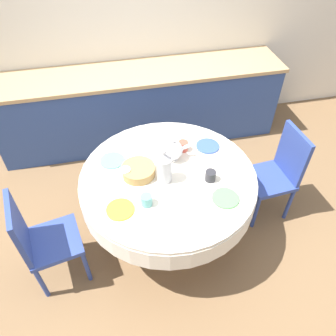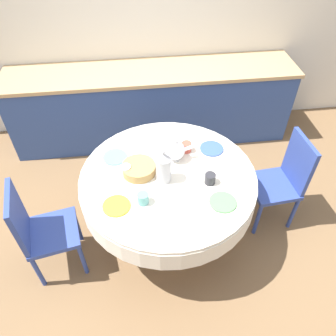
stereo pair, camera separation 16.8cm
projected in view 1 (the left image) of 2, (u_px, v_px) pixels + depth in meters
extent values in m
plane|color=brown|center=(168.00, 231.00, 3.13)|extent=(12.00, 12.00, 0.00)
cube|color=silver|center=(131.00, 21.00, 3.50)|extent=(7.00, 0.05, 2.60)
cube|color=#2D4784|center=(141.00, 107.00, 3.87)|extent=(3.20, 0.60, 0.86)
cube|color=tan|center=(139.00, 73.00, 3.56)|extent=(3.24, 0.64, 0.04)
cylinder|color=brown|center=(168.00, 230.00, 3.11)|extent=(0.44, 0.44, 0.04)
cylinder|color=brown|center=(168.00, 212.00, 2.92)|extent=(0.11, 0.11, 0.52)
cylinder|color=silver|center=(168.00, 185.00, 2.67)|extent=(1.41, 1.41, 0.18)
cylinder|color=silver|center=(168.00, 177.00, 2.60)|extent=(1.40, 1.40, 0.03)
cube|color=#2D428E|center=(268.00, 179.00, 3.04)|extent=(0.43, 0.43, 0.04)
cube|color=#2D428E|center=(293.00, 154.00, 2.89)|extent=(0.07, 0.38, 0.48)
cylinder|color=#2D428E|center=(255.00, 213.00, 3.03)|extent=(0.04, 0.04, 0.41)
cylinder|color=#2D428E|center=(239.00, 186.00, 3.27)|extent=(0.04, 0.04, 0.41)
cylinder|color=#2D428E|center=(289.00, 204.00, 3.11)|extent=(0.04, 0.04, 0.41)
cylinder|color=#2D428E|center=(270.00, 178.00, 3.35)|extent=(0.04, 0.04, 0.41)
cube|color=#2D428E|center=(54.00, 241.00, 2.55)|extent=(0.47, 0.47, 0.04)
cube|color=#2D428E|center=(19.00, 230.00, 2.32)|extent=(0.11, 0.38, 0.48)
cylinder|color=#2D428E|center=(77.00, 233.00, 2.87)|extent=(0.04, 0.04, 0.41)
cylinder|color=#2D428E|center=(87.00, 267.00, 2.64)|extent=(0.04, 0.04, 0.41)
cylinder|color=#2D428E|center=(36.00, 247.00, 2.77)|extent=(0.04, 0.04, 0.41)
cylinder|color=#2D428E|center=(42.00, 283.00, 2.54)|extent=(0.04, 0.04, 0.41)
cylinder|color=yellow|center=(120.00, 209.00, 2.34)|extent=(0.20, 0.20, 0.01)
cylinder|color=#5BA39E|center=(146.00, 200.00, 2.35)|extent=(0.08, 0.08, 0.09)
cylinder|color=#5BA85B|center=(225.00, 198.00, 2.41)|extent=(0.20, 0.20, 0.01)
cylinder|color=#28282D|center=(210.00, 176.00, 2.53)|extent=(0.08, 0.08, 0.09)
cylinder|color=#60BCB7|center=(112.00, 160.00, 2.70)|extent=(0.20, 0.20, 0.01)
cylinder|color=white|center=(126.00, 173.00, 2.55)|extent=(0.08, 0.08, 0.09)
cylinder|color=#3856AD|center=(208.00, 146.00, 2.83)|extent=(0.20, 0.20, 0.01)
cylinder|color=#CC4C3D|center=(183.00, 146.00, 2.78)|extent=(0.08, 0.08, 0.09)
cylinder|color=#B2B2B7|center=(164.00, 169.00, 2.48)|extent=(0.12, 0.12, 0.22)
cone|color=#B2B2B7|center=(164.00, 156.00, 2.39)|extent=(0.11, 0.11, 0.05)
sphere|color=#B2B2B7|center=(164.00, 152.00, 2.36)|extent=(0.04, 0.04, 0.04)
cylinder|color=white|center=(173.00, 158.00, 2.73)|extent=(0.09, 0.09, 0.01)
sphere|color=white|center=(173.00, 150.00, 2.67)|extent=(0.16, 0.16, 0.16)
cylinder|color=white|center=(184.00, 148.00, 2.68)|extent=(0.09, 0.03, 0.06)
sphere|color=white|center=(173.00, 141.00, 2.60)|extent=(0.04, 0.04, 0.04)
cylinder|color=#AD844C|center=(138.00, 171.00, 2.57)|extent=(0.27, 0.27, 0.08)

